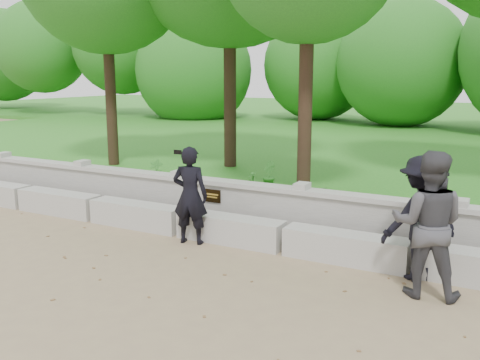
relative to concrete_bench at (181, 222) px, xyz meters
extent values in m
plane|color=#927E59|center=(0.00, -1.90, -0.22)|extent=(80.00, 80.00, 0.00)
cube|color=#206F1C|center=(0.00, 12.10, -0.10)|extent=(40.00, 22.00, 0.25)
cube|color=#B8B6AE|center=(-3.00, 0.00, 0.00)|extent=(1.90, 0.45, 0.45)
cube|color=#B8B6AE|center=(-1.00, 0.00, 0.00)|extent=(1.90, 0.45, 0.45)
cube|color=#B8B6AE|center=(1.00, 0.00, 0.00)|extent=(1.90, 0.45, 0.45)
cube|color=#B8B6AE|center=(3.00, 0.00, 0.00)|extent=(1.90, 0.45, 0.45)
cube|color=#ADABA4|center=(0.00, 0.70, 0.18)|extent=(12.50, 0.25, 0.82)
cube|color=#B8B6AE|center=(0.00, 0.70, 0.64)|extent=(12.50, 0.35, 0.08)
cube|color=black|center=(0.30, 0.56, 0.40)|extent=(0.36, 0.02, 0.24)
imported|color=black|center=(0.43, -0.34, 0.60)|extent=(0.67, 0.52, 1.65)
cube|color=black|center=(0.43, -0.67, 1.37)|extent=(0.14, 0.05, 0.07)
imported|color=#3E3D42|center=(4.27, -0.71, 0.72)|extent=(0.99, 0.82, 1.89)
imported|color=black|center=(4.10, -0.18, 0.65)|extent=(1.26, 1.24, 1.74)
cylinder|color=#382619|center=(-5.10, 4.03, 2.27)|extent=(0.30, 0.30, 4.49)
cylinder|color=#382619|center=(-2.02, 5.36, 2.55)|extent=(0.34, 0.34, 5.05)
cylinder|color=#382619|center=(1.29, 2.56, 2.12)|extent=(0.28, 0.28, 4.19)
imported|color=#2F7026|center=(-2.29, 2.33, 0.32)|extent=(0.36, 0.29, 0.59)
imported|color=#2F7026|center=(0.22, 3.15, 0.34)|extent=(0.43, 0.44, 0.63)
imported|color=#2F7026|center=(2.16, 1.40, 0.28)|extent=(0.58, 0.54, 0.52)
imported|color=#2F7026|center=(0.19, 2.44, 0.29)|extent=(0.38, 0.39, 0.54)
camera|label=1|loc=(5.26, -7.56, 2.59)|focal=40.00mm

